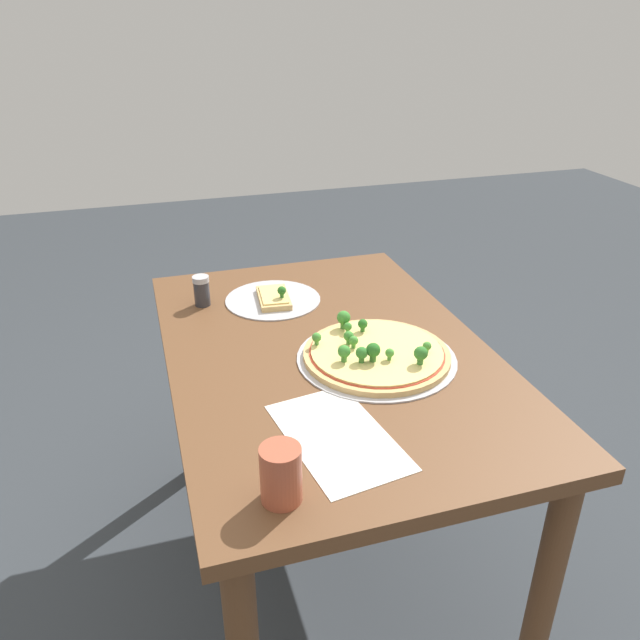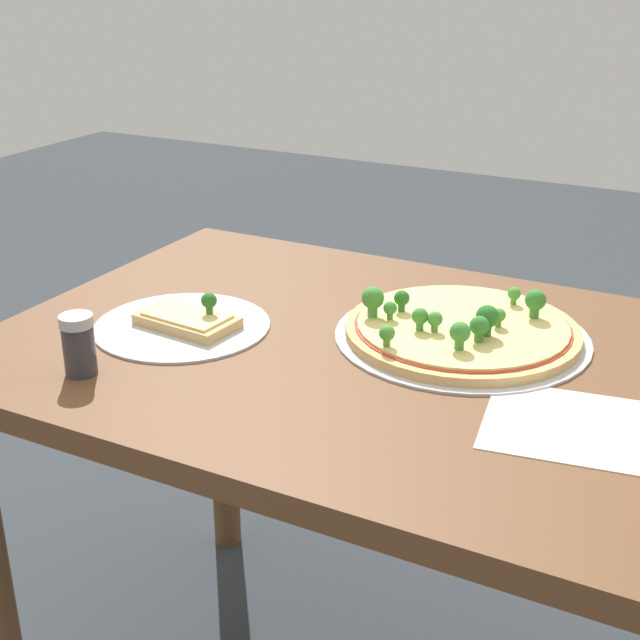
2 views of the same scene
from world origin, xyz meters
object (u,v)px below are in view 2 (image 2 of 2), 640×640
(dining_table, at_px, (386,414))
(condiment_shaker, at_px, (79,344))
(pizza_tray_slice, at_px, (185,323))
(pizza_tray_whole, at_px, (461,329))

(dining_table, relative_size, condiment_shaker, 13.43)
(dining_table, height_order, pizza_tray_slice, pizza_tray_slice)
(dining_table, xyz_separation_m, pizza_tray_slice, (-0.31, -0.06, 0.11))
(dining_table, distance_m, pizza_tray_slice, 0.34)
(condiment_shaker, bearing_deg, dining_table, 37.08)
(pizza_tray_slice, relative_size, condiment_shaker, 3.14)
(pizza_tray_slice, bearing_deg, dining_table, 11.63)
(pizza_tray_whole, bearing_deg, dining_table, -129.34)
(dining_table, relative_size, pizza_tray_slice, 4.28)
(pizza_tray_whole, distance_m, condiment_shaker, 0.55)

